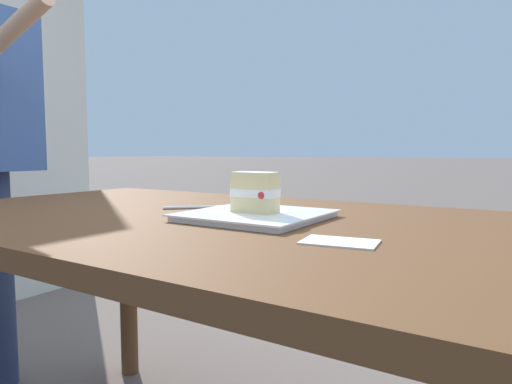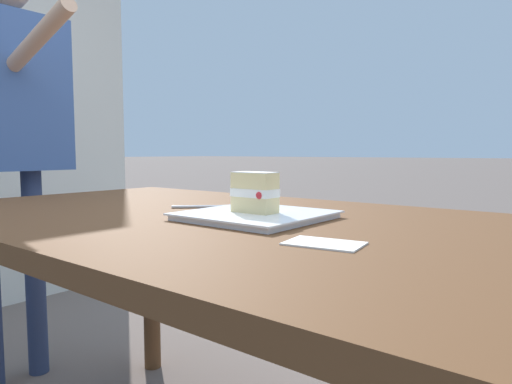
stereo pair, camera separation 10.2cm
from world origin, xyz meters
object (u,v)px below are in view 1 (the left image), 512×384
Objects in this scene: dessert_fork at (200,207)px; paper_napkin at (340,242)px; dessert_plate at (256,215)px; cake_slice at (256,192)px; patio_table at (201,253)px.

dessert_fork reaches higher than paper_napkin.
cake_slice reaches higher than dessert_plate.
dessert_fork is 0.99× the size of paper_napkin.
dessert_fork is 0.55m from paper_napkin.
dessert_fork is at bearing 161.22° from dessert_plate.
cake_slice is at bearing 150.60° from paper_napkin.
dessert_fork reaches higher than patio_table.
dessert_fork is (-0.23, 0.08, -0.06)m from cake_slice.
patio_table is at bearing -49.05° from dessert_fork.
cake_slice is at bearing -19.64° from dessert_fork.
paper_napkin is at bearing -25.01° from dessert_fork.
paper_napkin is at bearing -19.10° from patio_table.
dessert_plate reaches higher than paper_napkin.
dessert_fork is at bearing 130.95° from patio_table.
cake_slice reaches higher than dessert_fork.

